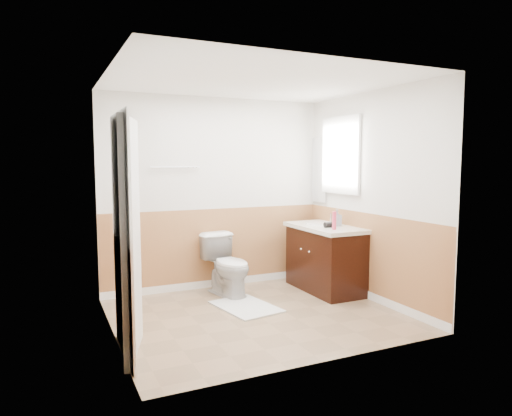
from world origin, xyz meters
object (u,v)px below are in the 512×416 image
bath_mat (246,307)px  vanity_cabinet (325,260)px  toilet (228,265)px  lotion_bottle (334,221)px  soap_dispenser (337,218)px

bath_mat → vanity_cabinet: 1.30m
toilet → lotion_bottle: 1.43m
bath_mat → soap_dispenser: bearing=6.5°
vanity_cabinet → soap_dispenser: (0.12, -0.08, 0.56)m
bath_mat → lotion_bottle: 1.47m
toilet → vanity_cabinet: (1.22, -0.33, 0.02)m
toilet → vanity_cabinet: vanity_cabinet is taller
toilet → vanity_cabinet: size_ratio=0.69×
bath_mat → lotion_bottle: lotion_bottle is taller
vanity_cabinet → bath_mat: bearing=-169.4°
bath_mat → lotion_bottle: (1.12, -0.11, 0.95)m
toilet → soap_dispenser: bearing=-26.9°
toilet → lotion_bottle: lotion_bottle is taller
soap_dispenser → toilet: bearing=163.1°
bath_mat → soap_dispenser: size_ratio=3.80×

